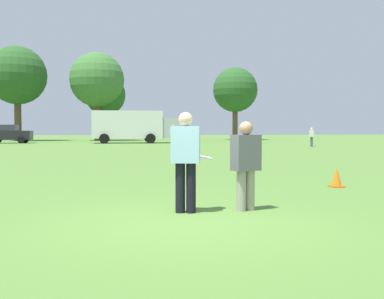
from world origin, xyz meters
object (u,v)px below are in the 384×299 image
(player_thrower, at_px, (186,156))
(box_truck, at_px, (134,125))
(bystander_far_jogger, at_px, (244,135))
(bystander_field_marshal, at_px, (173,135))
(traffic_cone, at_px, (337,178))
(parked_car_center, at_px, (9,134))
(bystander_sideline_watcher, at_px, (312,136))
(player_defender, at_px, (246,161))
(frisbee, at_px, (204,158))

(player_thrower, xyz_separation_m, box_truck, (-1.36, 38.04, 0.80))
(bystander_far_jogger, bearing_deg, bystander_field_marshal, -171.91)
(traffic_cone, distance_m, box_truck, 35.53)
(player_thrower, relative_size, traffic_cone, 3.51)
(traffic_cone, distance_m, bystander_field_marshal, 24.15)
(parked_car_center, distance_m, box_truck, 12.32)
(bystander_sideline_watcher, bearing_deg, player_defender, -113.38)
(frisbee, distance_m, bystander_far_jogger, 28.49)
(frisbee, height_order, box_truck, box_truck)
(frisbee, distance_m, bystander_sideline_watcher, 29.84)
(player_thrower, bearing_deg, bystander_far_jogger, 75.04)
(frisbee, relative_size, box_truck, 0.03)
(bystander_sideline_watcher, height_order, bystander_field_marshal, bystander_field_marshal)
(player_defender, xyz_separation_m, bystander_far_jogger, (6.38, 27.70, 0.10))
(traffic_cone, distance_m, bystander_far_jogger, 25.09)
(frisbee, relative_size, bystander_field_marshal, 0.16)
(bystander_far_jogger, bearing_deg, frisbee, -104.39)
(frisbee, bearing_deg, bystander_sideline_watcher, 65.31)
(player_defender, height_order, box_truck, box_truck)
(parked_car_center, distance_m, bystander_sideline_watcher, 28.92)
(box_truck, height_order, bystander_field_marshal, box_truck)
(traffic_cone, bearing_deg, frisbee, -142.79)
(player_thrower, relative_size, player_defender, 1.10)
(bystander_far_jogger, xyz_separation_m, bystander_field_marshal, (-5.65, -0.80, 0.03))
(parked_car_center, xyz_separation_m, box_truck, (12.24, -1.04, 0.83))
(frisbee, height_order, traffic_cone, frisbee)
(box_truck, relative_size, bystander_field_marshal, 4.95)
(box_truck, bearing_deg, parked_car_center, 175.14)
(player_defender, bearing_deg, traffic_cone, 44.39)
(frisbee, xyz_separation_m, parked_car_center, (-13.95, 38.88, 0.01))
(bystander_sideline_watcher, bearing_deg, traffic_cone, -109.96)
(box_truck, distance_m, bystander_sideline_watcher, 17.80)
(player_defender, height_order, parked_car_center, parked_car_center)
(player_thrower, xyz_separation_m, player_defender, (1.05, 0.09, -0.09))
(frisbee, relative_size, traffic_cone, 0.57)
(traffic_cone, bearing_deg, bystander_field_marshal, 95.21)
(player_defender, xyz_separation_m, bystander_sideline_watcher, (11.76, 27.22, 0.00))
(parked_car_center, bearing_deg, traffic_cone, -64.07)
(bystander_sideline_watcher, xyz_separation_m, bystander_field_marshal, (-11.04, -0.32, 0.12))
(parked_car_center, height_order, bystander_sideline_watcher, parked_car_center)
(frisbee, xyz_separation_m, traffic_cone, (3.62, 2.75, -0.68))
(traffic_cone, relative_size, bystander_sideline_watcher, 0.32)
(player_defender, xyz_separation_m, parked_car_center, (-14.65, 38.99, 0.07))
(player_thrower, distance_m, traffic_cone, 5.00)
(traffic_cone, xyz_separation_m, bystander_field_marshal, (-2.19, 24.04, 0.75))
(bystander_field_marshal, bearing_deg, traffic_cone, -84.79)
(bystander_field_marshal, bearing_deg, bystander_far_jogger, 8.09)
(bystander_field_marshal, bearing_deg, player_defender, -91.55)
(box_truck, bearing_deg, traffic_cone, -81.37)
(player_defender, bearing_deg, frisbee, 171.10)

